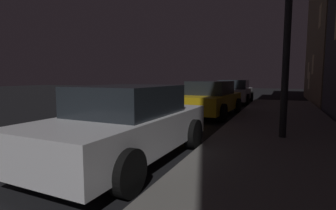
# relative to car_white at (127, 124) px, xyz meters

# --- Properties ---
(car_white) EXTENTS (2.10, 4.20, 1.43)m
(car_white) POSITION_rel_car_white_xyz_m (0.00, 0.00, 0.00)
(car_white) COLOR silver
(car_white) RESTS_ON ground
(car_yellow_cab) EXTENTS (2.14, 4.19, 1.43)m
(car_yellow_cab) POSITION_rel_car_white_xyz_m (0.00, 6.31, 0.00)
(car_yellow_cab) COLOR gold
(car_yellow_cab) RESTS_ON ground
(car_silver) EXTENTS (2.14, 4.46, 1.43)m
(car_silver) POSITION_rel_car_white_xyz_m (0.00, 12.26, 0.01)
(car_silver) COLOR #B7B7BF
(car_silver) RESTS_ON ground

